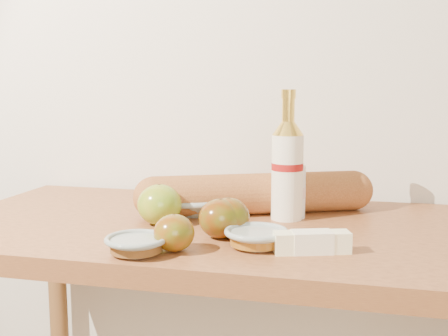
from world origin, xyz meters
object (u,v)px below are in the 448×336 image
(table, at_px, (227,281))
(bourbon_bottle, at_px, (287,167))
(egg_bowl, at_px, (194,202))
(cream_bottle, at_px, (289,188))
(baguette, at_px, (257,194))

(table, distance_m, bourbon_bottle, 0.27)
(bourbon_bottle, height_order, egg_bowl, bourbon_bottle)
(table, relative_size, cream_bottle, 8.73)
(cream_bottle, bearing_deg, egg_bowl, -153.20)
(bourbon_bottle, relative_size, cream_bottle, 1.99)
(cream_bottle, distance_m, baguette, 0.08)
(bourbon_bottle, bearing_deg, table, -170.43)
(bourbon_bottle, xyz_separation_m, cream_bottle, (0.00, 0.02, -0.05))
(baguette, bearing_deg, bourbon_bottle, -48.79)
(bourbon_bottle, relative_size, baguette, 0.52)
(table, bearing_deg, egg_bowl, 140.92)
(baguette, bearing_deg, egg_bowl, 165.63)
(cream_bottle, bearing_deg, table, -119.14)
(table, xyz_separation_m, cream_bottle, (0.12, 0.09, 0.19))
(table, distance_m, baguette, 0.20)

